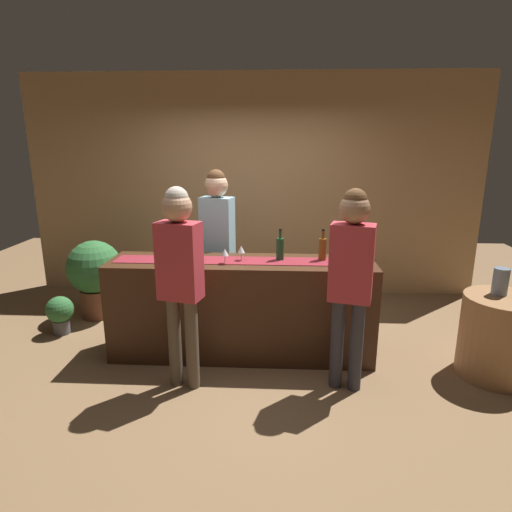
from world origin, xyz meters
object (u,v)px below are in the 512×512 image
object	(u,v)px
wine_glass_mid_counter	(241,250)
customer_browsing	(180,268)
wine_glass_near_customer	(225,253)
bartender	(217,232)
wine_bottle_amber	(322,249)
customer_sipping	(351,270)
potted_plant_tall	(95,273)
potted_plant_small	(60,312)
round_side_table	(500,337)
vase_on_side_table	(501,281)
wine_bottle_green	(280,248)

from	to	relation	value
wine_glass_mid_counter	customer_browsing	xyz separation A→B (m)	(-0.44, -0.62, 0.00)
wine_glass_mid_counter	customer_browsing	world-z (taller)	customer_browsing
wine_glass_near_customer	bartender	world-z (taller)	bartender
wine_glass_near_customer	wine_glass_mid_counter	world-z (taller)	same
wine_bottle_amber	customer_browsing	size ratio (longest dim) A/B	0.18
bartender	customer_browsing	distance (m)	1.20
bartender	customer_sipping	world-z (taller)	bartender
potted_plant_tall	wine_glass_near_customer	bearing A→B (deg)	-29.84
customer_browsing	potted_plant_small	size ratio (longest dim) A/B	4.04
wine_glass_mid_counter	bartender	size ratio (longest dim) A/B	0.08
wine_bottle_amber	customer_sipping	bearing A→B (deg)	-75.19
round_side_table	vase_on_side_table	xyz separation A→B (m)	(-0.03, 0.07, 0.49)
wine_bottle_green	vase_on_side_table	xyz separation A→B (m)	(1.93, -0.26, -0.21)
wine_glass_mid_counter	bartender	xyz separation A→B (m)	(-0.31, 0.57, 0.04)
customer_sipping	round_side_table	world-z (taller)	customer_sipping
wine_bottle_amber	round_side_table	distance (m)	1.74
customer_sipping	potted_plant_tall	world-z (taller)	customer_sipping
wine_glass_near_customer	wine_glass_mid_counter	bearing A→B (deg)	39.20
round_side_table	potted_plant_tall	distance (m)	4.29
customer_sipping	potted_plant_tall	bearing A→B (deg)	167.19
wine_bottle_green	customer_browsing	distance (m)	1.04
wine_bottle_amber	wine_glass_near_customer	bearing A→B (deg)	-169.30
round_side_table	potted_plant_tall	size ratio (longest dim) A/B	0.80
customer_browsing	potted_plant_tall	world-z (taller)	customer_browsing
potted_plant_tall	potted_plant_small	distance (m)	0.62
wine_bottle_amber	wine_glass_mid_counter	size ratio (longest dim) A/B	2.10
customer_sipping	customer_browsing	size ratio (longest dim) A/B	0.99
customer_sipping	vase_on_side_table	world-z (taller)	customer_sipping
bartender	vase_on_side_table	size ratio (longest dim) A/B	7.35
wine_glass_near_customer	bartender	distance (m)	0.71
customer_browsing	potted_plant_small	xyz separation A→B (m)	(-1.57, 0.95, -0.82)
bartender	customer_browsing	xyz separation A→B (m)	(-0.14, -1.19, -0.04)
wine_bottle_amber	customer_browsing	distance (m)	1.38
vase_on_side_table	potted_plant_small	size ratio (longest dim) A/B	0.57
customer_browsing	round_side_table	size ratio (longest dim) A/B	2.31
wine_glass_near_customer	round_side_table	xyz separation A→B (m)	(2.46, -0.18, -0.69)
wine_bottle_green	customer_sipping	bearing A→B (deg)	-47.62
wine_bottle_amber	vase_on_side_table	size ratio (longest dim) A/B	1.26
round_side_table	bartender	bearing A→B (deg)	161.73
potted_plant_tall	bartender	bearing A→B (deg)	-10.27
wine_glass_mid_counter	customer_sipping	distance (m)	1.09
wine_glass_mid_counter	potted_plant_small	world-z (taller)	wine_glass_mid_counter
round_side_table	vase_on_side_table	size ratio (longest dim) A/B	3.08
wine_bottle_green	bartender	size ratio (longest dim) A/B	0.17
wine_glass_near_customer	bartender	bearing A→B (deg)	103.54
customer_sipping	round_side_table	xyz separation A→B (m)	(1.39, 0.28, -0.68)
wine_glass_near_customer	potted_plant_small	bearing A→B (deg)	166.49
wine_glass_near_customer	customer_sipping	distance (m)	1.17
wine_glass_near_customer	customer_sipping	xyz separation A→B (m)	(1.07, -0.46, -0.01)
potted_plant_small	bartender	bearing A→B (deg)	7.90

